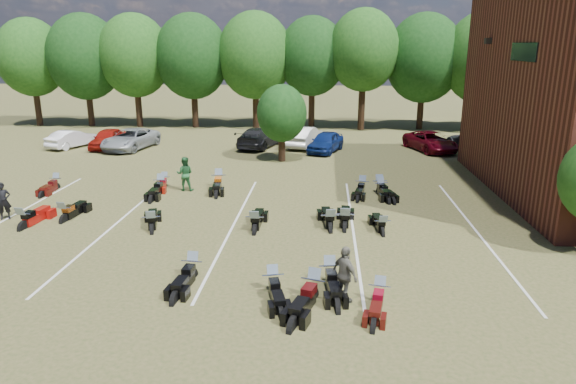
# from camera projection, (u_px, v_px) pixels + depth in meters

# --- Properties ---
(ground) EXTENTS (160.00, 160.00, 0.00)m
(ground) POSITION_uv_depth(u_px,v_px,m) (301.00, 255.00, 18.54)
(ground) COLOR brown
(ground) RESTS_ON ground
(car_0) EXTENTS (1.78, 4.20, 1.42)m
(car_0) POSITION_uv_depth(u_px,v_px,m) (108.00, 139.00, 37.46)
(car_0) COLOR maroon
(car_0) RESTS_ON ground
(car_1) EXTENTS (2.70, 4.14, 1.29)m
(car_1) POSITION_uv_depth(u_px,v_px,m) (72.00, 139.00, 37.72)
(car_1) COLOR silver
(car_1) RESTS_ON ground
(car_2) EXTENTS (3.31, 5.56, 1.45)m
(car_2) POSITION_uv_depth(u_px,v_px,m) (131.00, 139.00, 37.13)
(car_2) COLOR #919598
(car_2) RESTS_ON ground
(car_3) EXTENTS (3.31, 5.41, 1.47)m
(car_3) POSITION_uv_depth(u_px,v_px,m) (259.00, 137.00, 37.74)
(car_3) COLOR black
(car_3) RESTS_ON ground
(car_4) EXTENTS (2.93, 4.54, 1.44)m
(car_4) POSITION_uv_depth(u_px,v_px,m) (326.00, 142.00, 36.12)
(car_4) COLOR navy
(car_4) RESTS_ON ground
(car_5) EXTENTS (2.79, 4.90, 1.53)m
(car_5) POSITION_uv_depth(u_px,v_px,m) (305.00, 137.00, 37.94)
(car_5) COLOR beige
(car_5) RESTS_ON ground
(car_6) EXTENTS (3.71, 5.33, 1.35)m
(car_6) POSITION_uv_depth(u_px,v_px,m) (431.00, 141.00, 36.51)
(car_6) COLOR #560412
(car_6) RESTS_ON ground
(car_7) EXTENTS (3.88, 5.37, 1.44)m
(car_7) POSITION_uv_depth(u_px,v_px,m) (475.00, 141.00, 36.47)
(car_7) COLOR #3E3E44
(car_7) RESTS_ON ground
(person_black) EXTENTS (0.71, 0.63, 1.64)m
(person_black) POSITION_uv_depth(u_px,v_px,m) (3.00, 201.00, 22.12)
(person_black) COLOR black
(person_black) RESTS_ON ground
(person_green) EXTENTS (0.89, 0.71, 1.78)m
(person_green) POSITION_uv_depth(u_px,v_px,m) (185.00, 174.00, 26.49)
(person_green) COLOR #225B2D
(person_green) RESTS_ON ground
(person_grey) EXTENTS (0.96, 1.07, 1.74)m
(person_grey) POSITION_uv_depth(u_px,v_px,m) (345.00, 275.00, 14.92)
(person_grey) COLOR #5E5B50
(person_grey) RESTS_ON ground
(motorcycle_2) EXTENTS (0.90, 2.29, 1.25)m
(motorcycle_2) POSITION_uv_depth(u_px,v_px,m) (193.00, 278.00, 16.67)
(motorcycle_2) COLOR black
(motorcycle_2) RESTS_ON ground
(motorcycle_3) EXTENTS (1.19, 2.27, 1.21)m
(motorcycle_3) POSITION_uv_depth(u_px,v_px,m) (273.00, 292.00, 15.73)
(motorcycle_3) COLOR black
(motorcycle_3) RESTS_ON ground
(motorcycle_4) EXTENTS (1.01, 2.37, 1.28)m
(motorcycle_4) POSITION_uv_depth(u_px,v_px,m) (330.00, 284.00, 16.28)
(motorcycle_4) COLOR black
(motorcycle_4) RESTS_ON ground
(motorcycle_5) EXTENTS (1.44, 2.54, 1.35)m
(motorcycle_5) POSITION_uv_depth(u_px,v_px,m) (313.00, 300.00, 15.28)
(motorcycle_5) COLOR black
(motorcycle_5) RESTS_ON ground
(motorcycle_6) EXTENTS (1.04, 2.15, 1.15)m
(motorcycle_6) POSITION_uv_depth(u_px,v_px,m) (379.00, 303.00, 15.07)
(motorcycle_6) COLOR #410D09
(motorcycle_6) RESTS_ON ground
(motorcycle_7) EXTENTS (1.00, 2.49, 1.35)m
(motorcycle_7) POSITION_uv_depth(u_px,v_px,m) (24.00, 229.00, 21.13)
(motorcycle_7) COLOR #990F0B
(motorcycle_7) RESTS_ON ground
(motorcycle_8) EXTENTS (0.96, 2.35, 1.28)m
(motorcycle_8) POSITION_uv_depth(u_px,v_px,m) (65.00, 222.00, 22.01)
(motorcycle_8) COLOR black
(motorcycle_8) RESTS_ON ground
(motorcycle_9) EXTENTS (1.38, 2.47, 1.31)m
(motorcycle_9) POSITION_uv_depth(u_px,v_px,m) (152.00, 232.00, 20.78)
(motorcycle_9) COLOR black
(motorcycle_9) RESTS_ON ground
(motorcycle_10) EXTENTS (0.78, 2.41, 1.34)m
(motorcycle_10) POSITION_uv_depth(u_px,v_px,m) (255.00, 233.00, 20.72)
(motorcycle_10) COLOR black
(motorcycle_10) RESTS_ON ground
(motorcycle_11) EXTENTS (1.06, 2.50, 1.35)m
(motorcycle_11) POSITION_uv_depth(u_px,v_px,m) (330.00, 231.00, 20.92)
(motorcycle_11) COLOR black
(motorcycle_11) RESTS_ON ground
(motorcycle_12) EXTENTS (0.93, 2.52, 1.38)m
(motorcycle_12) POSITION_uv_depth(u_px,v_px,m) (345.00, 230.00, 21.01)
(motorcycle_12) COLOR black
(motorcycle_12) RESTS_ON ground
(motorcycle_13) EXTENTS (0.88, 2.16, 1.17)m
(motorcycle_13) POSITION_uv_depth(u_px,v_px,m) (382.00, 235.00, 20.50)
(motorcycle_13) COLOR black
(motorcycle_13) RESTS_ON ground
(motorcycle_14) EXTENTS (0.73, 2.13, 1.18)m
(motorcycle_14) POSITION_uv_depth(u_px,v_px,m) (57.00, 189.00, 27.00)
(motorcycle_14) COLOR #410B09
(motorcycle_14) RESTS_ON ground
(motorcycle_15) EXTENTS (0.84, 2.06, 1.12)m
(motorcycle_15) POSITION_uv_depth(u_px,v_px,m) (165.00, 187.00, 27.39)
(motorcycle_15) COLOR maroon
(motorcycle_15) RESTS_ON ground
(motorcycle_16) EXTENTS (0.85, 2.41, 1.33)m
(motorcycle_16) POSITION_uv_depth(u_px,v_px,m) (161.00, 192.00, 26.37)
(motorcycle_16) COLOR black
(motorcycle_16) RESTS_ON ground
(motorcycle_17) EXTENTS (1.12, 2.59, 1.40)m
(motorcycle_17) POSITION_uv_depth(u_px,v_px,m) (219.00, 188.00, 27.24)
(motorcycle_17) COLOR black
(motorcycle_17) RESTS_ON ground
(motorcycle_18) EXTENTS (1.11, 2.31, 1.24)m
(motorcycle_18) POSITION_uv_depth(u_px,v_px,m) (362.00, 193.00, 26.31)
(motorcycle_18) COLOR black
(motorcycle_18) RESTS_ON ground
(motorcycle_19) EXTENTS (1.26, 2.32, 1.23)m
(motorcycle_19) POSITION_uv_depth(u_px,v_px,m) (381.00, 194.00, 26.02)
(motorcycle_19) COLOR black
(motorcycle_19) RESTS_ON ground
(motorcycle_20) EXTENTS (1.09, 2.45, 1.32)m
(motorcycle_20) POSITION_uv_depth(u_px,v_px,m) (379.00, 193.00, 26.24)
(motorcycle_20) COLOR black
(motorcycle_20) RESTS_ON ground
(tree_line) EXTENTS (56.00, 6.00, 9.79)m
(tree_line) POSITION_uv_depth(u_px,v_px,m) (306.00, 57.00, 44.66)
(tree_line) COLOR black
(tree_line) RESTS_ON ground
(young_tree_midfield) EXTENTS (3.20, 3.20, 4.70)m
(young_tree_midfield) POSITION_uv_depth(u_px,v_px,m) (282.00, 113.00, 32.68)
(young_tree_midfield) COLOR black
(young_tree_midfield) RESTS_ON ground
(parking_lines) EXTENTS (20.10, 14.00, 0.01)m
(parking_lines) POSITION_uv_depth(u_px,v_px,m) (234.00, 225.00, 21.62)
(parking_lines) COLOR silver
(parking_lines) RESTS_ON ground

